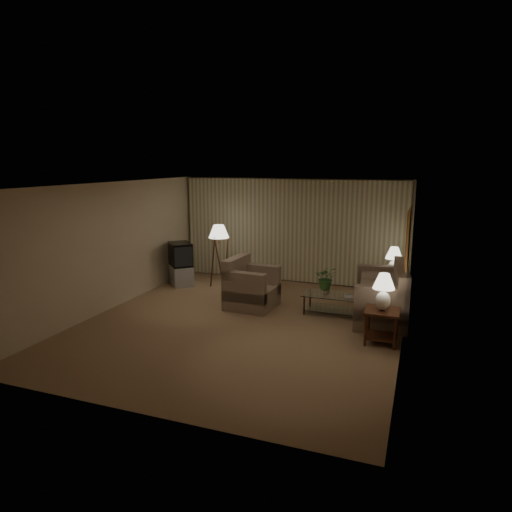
{
  "coord_description": "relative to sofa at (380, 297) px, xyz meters",
  "views": [
    {
      "loc": [
        3.19,
        -7.9,
        3.13
      ],
      "look_at": [
        0.07,
        0.6,
        1.24
      ],
      "focal_mm": 32.0,
      "sensor_mm": 36.0,
      "label": 1
    }
  ],
  "objects": [
    {
      "name": "armchair",
      "position": [
        -2.68,
        -0.26,
        -0.01
      ],
      "size": [
        1.15,
        1.11,
        0.86
      ],
      "rotation": [
        0.0,
        0.0,
        1.5
      ],
      "color": "gray",
      "rests_on": "ground"
    },
    {
      "name": "table_lamp_far",
      "position": [
        0.15,
        1.25,
        0.55
      ],
      "size": [
        0.38,
        0.38,
        0.65
      ],
      "color": "white",
      "rests_on": "side_table_far"
    },
    {
      "name": "ground",
      "position": [
        -2.5,
        -1.27,
        -0.44
      ],
      "size": [
        7.0,
        7.0,
        0.0
      ],
      "primitive_type": "plane",
      "color": "#946951",
      "rests_on": "ground"
    },
    {
      "name": "ottoman",
      "position": [
        -3.05,
        1.34,
        -0.25
      ],
      "size": [
        0.6,
        0.6,
        0.37
      ],
      "primitive_type": "cylinder",
      "rotation": [
        0.0,
        0.0,
        -0.08
      ],
      "color": "#B2603C",
      "rests_on": "ground"
    },
    {
      "name": "room_shell",
      "position": [
        -2.48,
        0.24,
        1.31
      ],
      "size": [
        6.04,
        7.02,
        2.72
      ],
      "color": "beige",
      "rests_on": "ground"
    },
    {
      "name": "vase",
      "position": [
        -1.09,
        -0.1,
        0.06
      ],
      "size": [
        0.18,
        0.18,
        0.17
      ],
      "primitive_type": "imported",
      "rotation": [
        0.0,
        0.0,
        -0.13
      ],
      "color": "white",
      "rests_on": "coffee_table"
    },
    {
      "name": "floor_lamp",
      "position": [
        -4.05,
        1.04,
        0.39
      ],
      "size": [
        0.51,
        0.51,
        1.57
      ],
      "color": "#391B0F",
      "rests_on": "ground"
    },
    {
      "name": "flowers",
      "position": [
        -1.09,
        -0.1,
        0.39
      ],
      "size": [
        0.51,
        0.47,
        0.49
      ],
      "primitive_type": "imported",
      "rotation": [
        0.0,
        0.0,
        0.22
      ],
      "color": "#3B7634",
      "rests_on": "vase"
    },
    {
      "name": "coffee_table",
      "position": [
        -0.94,
        -0.1,
        -0.16
      ],
      "size": [
        1.22,
        0.67,
        0.41
      ],
      "color": "silver",
      "rests_on": "ground"
    },
    {
      "name": "tv_cabinet",
      "position": [
        -5.05,
        0.85,
        -0.19
      ],
      "size": [
        1.28,
        1.28,
        0.5
      ],
      "primitive_type": "cube",
      "rotation": [
        0.0,
        0.0,
        -0.83
      ],
      "color": "#9E9EA0",
      "rests_on": "ground"
    },
    {
      "name": "sofa",
      "position": [
        0.0,
        0.0,
        0.0
      ],
      "size": [
        2.16,
        1.37,
        0.87
      ],
      "rotation": [
        0.0,
        0.0,
        -1.47
      ],
      "color": "gray",
      "rests_on": "ground"
    },
    {
      "name": "side_table_near",
      "position": [
        0.15,
        -1.35,
        -0.02
      ],
      "size": [
        0.59,
        0.59,
        0.6
      ],
      "color": "#391B0F",
      "rests_on": "ground"
    },
    {
      "name": "table_lamp_near",
      "position": [
        0.15,
        -1.35,
        0.55
      ],
      "size": [
        0.38,
        0.38,
        0.65
      ],
      "color": "white",
      "rests_on": "side_table_near"
    },
    {
      "name": "crt_tv",
      "position": [
        -5.05,
        0.85,
        0.36
      ],
      "size": [
        1.18,
        1.18,
        0.59
      ],
      "primitive_type": "cube",
      "rotation": [
        0.0,
        0.0,
        -0.83
      ],
      "color": "black",
      "rests_on": "tv_cabinet"
    },
    {
      "name": "book",
      "position": [
        -0.69,
        -0.2,
        -0.01
      ],
      "size": [
        0.21,
        0.26,
        0.02
      ],
      "primitive_type": "imported",
      "rotation": [
        0.0,
        0.0,
        0.21
      ],
      "color": "olive",
      "rests_on": "coffee_table"
    },
    {
      "name": "side_table_far",
      "position": [
        0.15,
        1.25,
        -0.03
      ],
      "size": [
        0.54,
        0.45,
        0.6
      ],
      "color": "#391B0F",
      "rests_on": "ground"
    }
  ]
}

